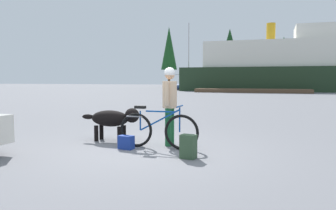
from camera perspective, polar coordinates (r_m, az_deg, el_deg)
ground_plane at (r=6.93m, az=-4.12°, el=-7.79°), size 160.00×160.00×0.00m
bicycle at (r=7.02m, az=-1.79°, el=-4.30°), size 1.77×0.44×0.93m
person_cyclist at (r=7.29m, az=0.30°, el=1.15°), size 0.32×0.53×1.73m
dog at (r=7.92m, az=-9.44°, el=-2.38°), size 1.50×0.45×0.80m
backpack at (r=6.17m, az=3.53°, el=-7.19°), size 0.31×0.25×0.45m
handbag_pannier at (r=7.04m, az=-7.26°, el=-6.43°), size 0.35×0.24×0.29m
dock_pier at (r=37.72m, az=14.31°, el=2.42°), size 12.39×2.97×0.40m
ferry_boat at (r=44.33m, az=21.85°, el=6.12°), size 28.48×8.74×8.53m
sailboat_moored at (r=43.63m, az=3.57°, el=3.24°), size 6.10×1.71×8.77m
pine_tree_far_left at (r=60.21m, az=0.18°, el=9.76°), size 2.88×2.88×10.88m
pine_tree_center at (r=59.99m, az=10.62°, el=9.48°), size 3.91×3.91×10.36m
pine_tree_mid_back at (r=61.08m, az=19.35°, el=8.15°), size 4.37×4.37×8.79m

